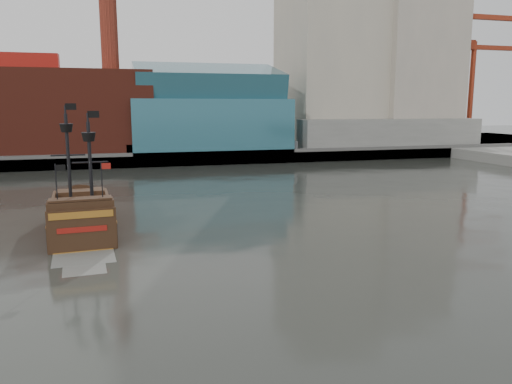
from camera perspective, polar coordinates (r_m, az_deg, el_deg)
name	(u,v)px	position (r m, az deg, el deg)	size (l,w,h in m)	color
ground	(260,288)	(30.51, 0.44, -10.96)	(400.00, 400.00, 0.00)	#252723
promenade_far	(150,148)	(120.04, -12.02, 4.97)	(220.00, 60.00, 2.00)	slate
seawall	(162,159)	(90.73, -10.72, 3.68)	(220.00, 1.00, 2.60)	#4C4C49
skyline	(173,41)	(113.53, -9.45, 16.70)	(149.00, 45.00, 62.00)	#7F644C
crane_a	(468,72)	(139.77, 23.07, 12.51)	(22.50, 4.00, 32.25)	slate
crane_b	(472,88)	(153.40, 23.46, 10.86)	(19.10, 4.00, 26.25)	slate
pirate_ship	(82,221)	(45.47, -19.27, -3.10)	(5.84, 16.08, 11.83)	black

